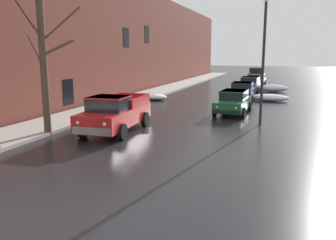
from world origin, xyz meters
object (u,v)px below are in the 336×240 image
at_px(bare_tree_second_along_sidewalk, 44,65).
at_px(sedan_white_queued_behind_truck, 256,79).
at_px(suv_maroon_at_far_intersection, 257,74).
at_px(pickup_truck_red_approaching_near_lane, 115,113).
at_px(sedan_green_parked_kerbside_close, 233,101).
at_px(sedan_grey_parked_far_down_block, 250,84).
at_px(street_lamp_post, 263,55).
at_px(sedan_darkblue_parked_kerbside_mid, 242,91).

distance_m(bare_tree_second_along_sidewalk, sedan_white_queued_behind_truck, 28.54).
distance_m(sedan_white_queued_behind_truck, suv_maroon_at_far_intersection, 6.38).
bearing_deg(pickup_truck_red_approaching_near_lane, sedan_green_parked_kerbside_close, 56.59).
bearing_deg(bare_tree_second_along_sidewalk, sedan_grey_parked_far_down_block, 72.17).
relative_size(bare_tree_second_along_sidewalk, sedan_green_parked_kerbside_close, 1.36).
relative_size(bare_tree_second_along_sidewalk, pickup_truck_red_approaching_near_lane, 1.17).
bearing_deg(sedan_grey_parked_far_down_block, street_lamp_post, -82.72).
height_order(pickup_truck_red_approaching_near_lane, street_lamp_post, street_lamp_post).
distance_m(bare_tree_second_along_sidewalk, sedan_darkblue_parked_kerbside_mid, 16.37).
xyz_separation_m(bare_tree_second_along_sidewalk, pickup_truck_red_approaching_near_lane, (2.58, 1.51, -2.28)).
distance_m(bare_tree_second_along_sidewalk, pickup_truck_red_approaching_near_lane, 3.76).
xyz_separation_m(sedan_grey_parked_far_down_block, street_lamp_post, (2.05, -16.03, 2.79)).
xyz_separation_m(sedan_darkblue_parked_kerbside_mid, street_lamp_post, (2.01, -9.16, 2.79)).
height_order(sedan_grey_parked_far_down_block, sedan_white_queued_behind_truck, same).
bearing_deg(street_lamp_post, sedan_white_queued_behind_truck, 95.04).
relative_size(pickup_truck_red_approaching_near_lane, sedan_darkblue_parked_kerbside_mid, 1.22).
distance_m(pickup_truck_red_approaching_near_lane, sedan_darkblue_parked_kerbside_mid, 13.82).
relative_size(sedan_green_parked_kerbside_close, suv_maroon_at_far_intersection, 1.01).
bearing_deg(street_lamp_post, sedan_grey_parked_far_down_block, 97.28).
height_order(bare_tree_second_along_sidewalk, sedan_green_parked_kerbside_close, bare_tree_second_along_sidewalk).
xyz_separation_m(pickup_truck_red_approaching_near_lane, sedan_green_parked_kerbside_close, (4.57, 6.92, -0.13)).
bearing_deg(sedan_grey_parked_far_down_block, sedan_green_parked_kerbside_close, -88.97).
distance_m(pickup_truck_red_approaching_near_lane, street_lamp_post, 7.96).
relative_size(suv_maroon_at_far_intersection, street_lamp_post, 0.69).
xyz_separation_m(suv_maroon_at_far_intersection, street_lamp_post, (2.37, -28.46, 2.56)).
bearing_deg(sedan_green_parked_kerbside_close, sedan_white_queued_behind_truck, 90.41).
height_order(bare_tree_second_along_sidewalk, suv_maroon_at_far_intersection, bare_tree_second_along_sidewalk).
height_order(bare_tree_second_along_sidewalk, sedan_white_queued_behind_truck, bare_tree_second_along_sidewalk).
bearing_deg(sedan_green_parked_kerbside_close, street_lamp_post, -58.66).
height_order(sedan_darkblue_parked_kerbside_mid, sedan_white_queued_behind_truck, same).
distance_m(sedan_grey_parked_far_down_block, suv_maroon_at_far_intersection, 12.44).
relative_size(sedan_green_parked_kerbside_close, street_lamp_post, 0.70).
relative_size(sedan_green_parked_kerbside_close, sedan_darkblue_parked_kerbside_mid, 1.06).
relative_size(pickup_truck_red_approaching_near_lane, sedan_grey_parked_far_down_block, 1.19).
xyz_separation_m(sedan_darkblue_parked_kerbside_mid, suv_maroon_at_far_intersection, (-0.36, 19.29, 0.24)).
height_order(sedan_grey_parked_far_down_block, street_lamp_post, street_lamp_post).
bearing_deg(sedan_darkblue_parked_kerbside_mid, sedan_white_queued_behind_truck, 89.73).
xyz_separation_m(bare_tree_second_along_sidewalk, suv_maroon_at_far_intersection, (6.59, 33.92, -2.17)).
xyz_separation_m(pickup_truck_red_approaching_near_lane, street_lamp_post, (6.38, 3.95, 2.67)).
relative_size(bare_tree_second_along_sidewalk, sedan_white_queued_behind_truck, 1.34).
relative_size(sedan_darkblue_parked_kerbside_mid, sedan_grey_parked_far_down_block, 0.97).
xyz_separation_m(sedan_green_parked_kerbside_close, sedan_grey_parked_far_down_block, (-0.23, 13.05, 0.00)).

